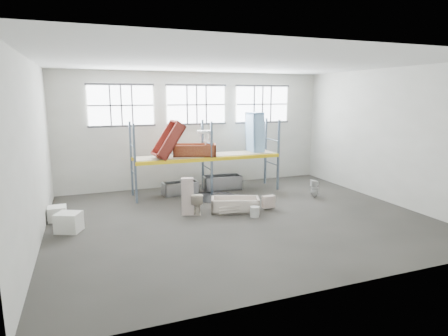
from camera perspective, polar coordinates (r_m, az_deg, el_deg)
name	(u,v)px	position (r m, az deg, el deg)	size (l,w,h in m)	color
floor	(240,218)	(12.55, 2.42, -7.75)	(12.00, 10.00, 0.10)	#43403A
ceiling	(241,61)	(11.93, 2.63, 16.12)	(12.00, 10.00, 0.10)	silver
wall_back	(196,130)	(16.72, -4.29, 5.89)	(12.00, 0.10, 5.00)	#B1B0A4
wall_front	(341,173)	(7.65, 17.47, -0.70)	(12.00, 0.10, 5.00)	#AEAEA2
wall_left	(31,153)	(11.13, -27.54, 2.09)	(0.10, 10.00, 5.00)	#B5B5A8
wall_right	(388,136)	(15.38, 23.83, 4.54)	(0.10, 10.00, 5.00)	beige
window_left	(121,105)	(15.95, -15.49, 9.24)	(2.60, 0.04, 1.60)	white
window_mid	(197,105)	(16.55, -4.24, 9.65)	(2.60, 0.04, 1.60)	white
window_right	(262,104)	(17.72, 5.89, 9.72)	(2.60, 0.04, 1.60)	white
rack_upright_la	(135,164)	(14.16, -13.48, 0.60)	(0.08, 0.08, 3.00)	slate
rack_upright_lb	(131,159)	(15.33, -14.05, 1.36)	(0.08, 0.08, 3.00)	slate
rack_upright_ma	(212,159)	(14.81, -1.90, 1.35)	(0.08, 0.08, 3.00)	slate
rack_upright_mb	(203,155)	(15.94, -3.28, 2.03)	(0.08, 0.08, 3.00)	slate
rack_upright_ra	(278,155)	(16.01, 8.33, 1.97)	(0.08, 0.08, 3.00)	slate
rack_upright_rb	(266,151)	(17.06, 6.40, 2.57)	(0.08, 0.08, 3.00)	slate
rack_beam_front	(212,159)	(14.81, -1.90, 1.35)	(6.00, 0.10, 0.14)	yellow
rack_beam_back	(203,155)	(15.94, -3.28, 2.03)	(6.00, 0.10, 0.14)	yellow
shelf_deck	(207,155)	(15.36, -2.62, 2.00)	(5.90, 1.10, 0.03)	gray
wet_patch	(214,197)	(14.95, -1.62, -4.44)	(1.80, 1.80, 0.00)	black
bathtub_beige	(235,205)	(13.05, 1.72, -5.65)	(1.66, 0.78, 0.49)	beige
cistern_spare	(268,202)	(13.38, 6.84, -5.14)	(0.45, 0.21, 0.43)	#C5ACA1
sink_in_tub	(246,207)	(13.14, 3.46, -5.93)	(0.45, 0.45, 0.15)	beige
toilet_beige	(197,203)	(12.86, -4.17, -5.36)	(0.41, 0.72, 0.73)	silver
cistern_tall	(188,196)	(12.68, -5.61, -4.35)	(0.41, 0.27, 1.27)	beige
toilet_white	(315,188)	(15.29, 13.75, -3.04)	(0.32, 0.33, 0.71)	silver
steel_tub_left	(180,188)	(15.40, -6.76, -3.06)	(1.42, 0.66, 0.52)	#ADB0B5
steel_tub_right	(222,182)	(16.13, -0.32, -2.19)	(1.64, 0.76, 0.60)	#9A9DA2
rust_tub_flat	(195,150)	(15.12, -4.49, 2.75)	(1.71, 0.80, 0.48)	brown
rust_tub_tilted	(168,140)	(14.61, -8.54, 4.25)	(1.56, 0.73, 0.44)	brown
sink_on_shelf	(205,144)	(14.99, -2.86, 3.76)	(0.66, 0.51, 0.58)	white
blue_tub_upright	(255,133)	(16.22, 4.76, 5.35)	(1.78, 0.84, 0.50)	#80ACD8
bucket	(255,212)	(12.53, 4.71, -6.70)	(0.31, 0.31, 0.36)	beige
carton_near	(69,222)	(12.08, -22.71, -7.68)	(0.68, 0.58, 0.58)	silver
carton_far	(57,213)	(13.30, -24.22, -6.37)	(0.56, 0.56, 0.46)	white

